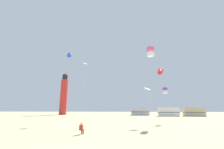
{
  "coord_description": "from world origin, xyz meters",
  "views": [
    {
      "loc": [
        2.93,
        -7.64,
        2.58
      ],
      "look_at": [
        1.44,
        11.04,
        6.78
      ],
      "focal_mm": 24.07,
      "sensor_mm": 36.0,
      "label": 1
    }
  ],
  "objects_px": {
    "rv_van_silver": "(140,111)",
    "rv_van_white": "(168,112)",
    "kite_flyer_standing": "(81,128)",
    "kite_diamond_white": "(85,66)",
    "kite_tube_blue": "(70,55)",
    "rv_van_tan": "(194,112)",
    "kite_tube_scarlet": "(160,71)",
    "kite_box_rainbow": "(150,52)",
    "lighthouse_distant": "(64,95)",
    "kite_diamond_orange": "(148,90)",
    "kite_box_violet": "(165,91)"
  },
  "relations": [
    {
      "from": "rv_van_silver",
      "to": "rv_van_white",
      "type": "bearing_deg",
      "value": -34.18
    },
    {
      "from": "kite_tube_scarlet",
      "to": "kite_tube_blue",
      "type": "xyz_separation_m",
      "value": [
        -15.72,
        1.42,
        3.68
      ]
    },
    {
      "from": "kite_diamond_orange",
      "to": "rv_van_silver",
      "type": "height_order",
      "value": "kite_diamond_orange"
    },
    {
      "from": "kite_flyer_standing",
      "to": "rv_van_silver",
      "type": "distance_m",
      "value": 42.6
    },
    {
      "from": "kite_diamond_orange",
      "to": "lighthouse_distant",
      "type": "relative_size",
      "value": 0.34
    },
    {
      "from": "rv_van_silver",
      "to": "rv_van_white",
      "type": "xyz_separation_m",
      "value": [
        8.52,
        -5.54,
        0.0
      ]
    },
    {
      "from": "kite_tube_scarlet",
      "to": "kite_box_rainbow",
      "type": "xyz_separation_m",
      "value": [
        -2.72,
        -7.02,
        0.67
      ]
    },
    {
      "from": "rv_van_white",
      "to": "rv_van_tan",
      "type": "xyz_separation_m",
      "value": [
        8.07,
        0.29,
        0.0
      ]
    },
    {
      "from": "kite_tube_scarlet",
      "to": "kite_diamond_orange",
      "type": "height_order",
      "value": "kite_tube_scarlet"
    },
    {
      "from": "kite_tube_scarlet",
      "to": "kite_diamond_white",
      "type": "distance_m",
      "value": 14.36
    },
    {
      "from": "kite_tube_blue",
      "to": "rv_van_tan",
      "type": "xyz_separation_m",
      "value": [
        32.19,
        26.44,
        -10.62
      ]
    },
    {
      "from": "kite_box_rainbow",
      "to": "rv_van_white",
      "type": "bearing_deg",
      "value": 72.17
    },
    {
      "from": "lighthouse_distant",
      "to": "kite_diamond_white",
      "type": "bearing_deg",
      "value": -61.81
    },
    {
      "from": "kite_box_violet",
      "to": "kite_box_rainbow",
      "type": "bearing_deg",
      "value": -110.93
    },
    {
      "from": "kite_box_rainbow",
      "to": "kite_diamond_orange",
      "type": "height_order",
      "value": "kite_box_rainbow"
    },
    {
      "from": "kite_flyer_standing",
      "to": "kite_diamond_white",
      "type": "xyz_separation_m",
      "value": [
        -3.29,
        12.47,
        10.12
      ]
    },
    {
      "from": "kite_flyer_standing",
      "to": "lighthouse_distant",
      "type": "height_order",
      "value": "lighthouse_distant"
    },
    {
      "from": "kite_tube_scarlet",
      "to": "kite_box_violet",
      "type": "distance_m",
      "value": 5.47
    },
    {
      "from": "kite_diamond_white",
      "to": "lighthouse_distant",
      "type": "xyz_separation_m",
      "value": [
        -16.55,
        30.89,
        -2.9
      ]
    },
    {
      "from": "kite_flyer_standing",
      "to": "lighthouse_distant",
      "type": "distance_m",
      "value": 48.22
    },
    {
      "from": "kite_tube_scarlet",
      "to": "kite_diamond_orange",
      "type": "distance_m",
      "value": 3.88
    },
    {
      "from": "kite_box_rainbow",
      "to": "lighthouse_distant",
      "type": "distance_m",
      "value": 50.22
    },
    {
      "from": "kite_tube_blue",
      "to": "kite_tube_scarlet",
      "type": "bearing_deg",
      "value": -5.14
    },
    {
      "from": "kite_diamond_white",
      "to": "rv_van_silver",
      "type": "height_order",
      "value": "kite_diamond_white"
    },
    {
      "from": "rv_van_white",
      "to": "kite_diamond_white",
      "type": "bearing_deg",
      "value": -133.92
    },
    {
      "from": "kite_tube_blue",
      "to": "rv_van_tan",
      "type": "relative_size",
      "value": 1.92
    },
    {
      "from": "kite_tube_scarlet",
      "to": "rv_van_tan",
      "type": "bearing_deg",
      "value": 59.4
    },
    {
      "from": "rv_van_silver",
      "to": "rv_van_tan",
      "type": "relative_size",
      "value": 0.98
    },
    {
      "from": "kite_tube_scarlet",
      "to": "rv_van_white",
      "type": "xyz_separation_m",
      "value": [
        8.4,
        27.56,
        -6.95
      ]
    },
    {
      "from": "lighthouse_distant",
      "to": "rv_van_tan",
      "type": "relative_size",
      "value": 2.54
    },
    {
      "from": "kite_tube_blue",
      "to": "rv_van_tan",
      "type": "height_order",
      "value": "kite_tube_blue"
    },
    {
      "from": "kite_box_rainbow",
      "to": "rv_van_silver",
      "type": "distance_m",
      "value": 40.93
    },
    {
      "from": "rv_van_silver",
      "to": "kite_box_rainbow",
      "type": "bearing_deg",
      "value": -94.87
    },
    {
      "from": "kite_tube_scarlet",
      "to": "rv_van_white",
      "type": "relative_size",
      "value": 1.4
    },
    {
      "from": "kite_box_rainbow",
      "to": "kite_tube_blue",
      "type": "distance_m",
      "value": 15.78
    },
    {
      "from": "rv_van_white",
      "to": "kite_flyer_standing",
      "type": "bearing_deg",
      "value": -118.22
    },
    {
      "from": "kite_flyer_standing",
      "to": "kite_diamond_white",
      "type": "height_order",
      "value": "kite_diamond_white"
    },
    {
      "from": "kite_flyer_standing",
      "to": "rv_van_white",
      "type": "distance_m",
      "value": 40.4
    },
    {
      "from": "kite_tube_scarlet",
      "to": "lighthouse_distant",
      "type": "relative_size",
      "value": 0.54
    },
    {
      "from": "kite_diamond_orange",
      "to": "kite_tube_blue",
      "type": "xyz_separation_m",
      "value": [
        -13.43,
        2.05,
        6.74
      ]
    },
    {
      "from": "rv_van_white",
      "to": "kite_box_violet",
      "type": "bearing_deg",
      "value": -106.99
    },
    {
      "from": "kite_diamond_orange",
      "to": "rv_van_tan",
      "type": "relative_size",
      "value": 0.86
    },
    {
      "from": "kite_diamond_white",
      "to": "kite_box_violet",
      "type": "xyz_separation_m",
      "value": [
        15.2,
        0.3,
        -5.02
      ]
    },
    {
      "from": "kite_box_violet",
      "to": "kite_diamond_orange",
      "type": "relative_size",
      "value": 1.11
    },
    {
      "from": "kite_diamond_orange",
      "to": "rv_van_tan",
      "type": "height_order",
      "value": "kite_diamond_orange"
    },
    {
      "from": "kite_flyer_standing",
      "to": "rv_van_tan",
      "type": "relative_size",
      "value": 0.18
    },
    {
      "from": "kite_diamond_orange",
      "to": "kite_flyer_standing",
      "type": "bearing_deg",
      "value": -136.12
    },
    {
      "from": "kite_flyer_standing",
      "to": "kite_diamond_white",
      "type": "relative_size",
      "value": 0.1
    },
    {
      "from": "kite_tube_blue",
      "to": "lighthouse_distant",
      "type": "height_order",
      "value": "lighthouse_distant"
    },
    {
      "from": "kite_diamond_white",
      "to": "kite_box_rainbow",
      "type": "distance_m",
      "value": 15.67
    }
  ]
}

